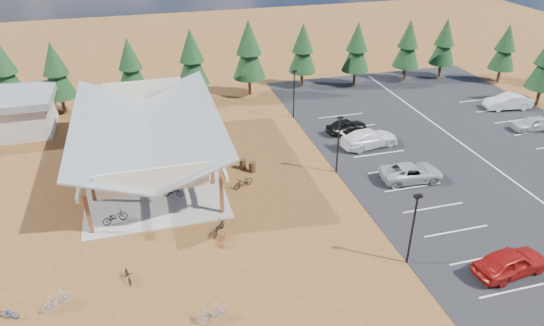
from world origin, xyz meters
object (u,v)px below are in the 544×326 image
object	(u,v)px
car_2	(412,172)
bike_0	(115,217)
bike_pavilion	(147,127)
bike_13	(212,313)
bike_12	(219,228)
trash_bin_0	(243,164)
bike_7	(163,126)
bike_3	(133,126)
lamp_post_2	(294,91)
bike_2	(123,155)
bike_11	(224,238)
car_3	(369,138)
lamp_post_0	(413,225)
bike_10	(5,313)
bike_14	(231,152)
car_8	(533,123)
bike_1	(134,177)
lamp_post_1	(338,141)
bike_8	(128,275)
trash_bin_1	(253,167)
car_9	(508,102)
bike_16	(243,182)
car_0	(511,262)
bike_4	(173,192)
bike_6	(184,143)
bike_5	(186,178)
bike_9	(56,300)

from	to	relation	value
car_2	bike_0	bearing A→B (deg)	93.94
bike_pavilion	bike_13	distance (m)	18.87
bike_12	bike_13	world-z (taller)	bike_13
trash_bin_0	bike_12	bearing A→B (deg)	-112.93
bike_7	bike_3	bearing A→B (deg)	69.20
lamp_post_2	bike_2	distance (m)	18.31
bike_11	car_3	bearing A→B (deg)	47.80
lamp_post_0	bike_10	world-z (taller)	lamp_post_0
bike_14	car_8	distance (m)	30.20
bike_1	bike_7	bearing A→B (deg)	-35.84
lamp_post_1	bike_8	size ratio (longest dim) A/B	3.37
trash_bin_1	car_9	bearing A→B (deg)	11.24
bike_8	bike_7	bearing A→B (deg)	68.05
lamp_post_1	bike_16	xyz separation A→B (m)	(-8.12, -0.26, -2.50)
lamp_post_1	bike_0	world-z (taller)	lamp_post_1
bike_14	car_0	distance (m)	23.92
bike_4	bike_0	bearing A→B (deg)	134.45
bike_16	bike_1	bearing A→B (deg)	-134.67
trash_bin_1	bike_1	xyz separation A→B (m)	(-9.76, 0.77, 0.09)
trash_bin_1	bike_2	world-z (taller)	bike_2
bike_12	car_3	bearing A→B (deg)	-114.31
bike_12	bike_8	bearing A→B (deg)	62.37
car_2	trash_bin_0	bearing A→B (deg)	70.98
bike_0	bike_6	size ratio (longest dim) A/B	1.20
lamp_post_0	car_2	world-z (taller)	lamp_post_0
lamp_post_2	bike_1	size ratio (longest dim) A/B	3.48
bike_3	bike_10	size ratio (longest dim) A/B	1.08
lamp_post_2	bike_2	bearing A→B (deg)	-163.97
bike_12	bike_10	bearing A→B (deg)	54.72
bike_10	bike_16	xyz separation A→B (m)	(15.71, 10.06, 0.06)
bike_11	bike_2	bearing A→B (deg)	128.71
lamp_post_2	car_3	size ratio (longest dim) A/B	0.92
bike_7	bike_8	size ratio (longest dim) A/B	0.98
trash_bin_1	car_8	world-z (taller)	car_8
trash_bin_0	bike_6	xyz separation A→B (m)	(-4.43, 5.19, 0.05)
car_8	car_9	distance (m)	5.51
bike_0	bike_1	bearing A→B (deg)	-34.03
bike_1	bike_5	bearing A→B (deg)	-126.72
bike_1	bike_10	size ratio (longest dim) A/B	0.93
bike_0	bike_3	xyz separation A→B (m)	(1.61, 15.48, 0.04)
trash_bin_0	bike_10	bearing A→B (deg)	-141.41
bike_5	bike_9	distance (m)	14.40
bike_16	bike_14	bearing A→B (deg)	154.37
bike_11	car_2	size ratio (longest dim) A/B	0.28
bike_1	bike_12	world-z (taller)	bike_1
bike_3	bike_7	size ratio (longest dim) A/B	1.14
lamp_post_2	bike_5	distance (m)	16.59
bike_5	bike_9	size ratio (longest dim) A/B	0.99
bike_pavilion	bike_6	distance (m)	5.38
bike_1	car_8	world-z (taller)	car_8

